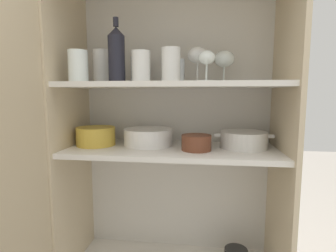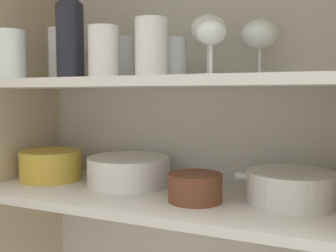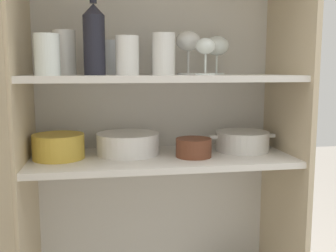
{
  "view_description": "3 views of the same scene",
  "coord_description": "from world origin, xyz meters",
  "px_view_note": "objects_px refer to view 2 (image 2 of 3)",
  "views": [
    {
      "loc": [
        0.12,
        -0.89,
        1.03
      ],
      "look_at": [
        -0.02,
        0.16,
        0.9
      ],
      "focal_mm": 28.0,
      "sensor_mm": 36.0,
      "label": 1
    },
    {
      "loc": [
        0.39,
        -0.65,
        1.04
      ],
      "look_at": [
        -0.0,
        0.22,
        0.96
      ],
      "focal_mm": 42.0,
      "sensor_mm": 36.0,
      "label": 2
    },
    {
      "loc": [
        -0.19,
        -1.1,
        1.09
      ],
      "look_at": [
        0.03,
        0.22,
        0.9
      ],
      "focal_mm": 42.0,
      "sensor_mm": 36.0,
      "label": 3
    }
  ],
  "objects_px": {
    "casserole_dish": "(291,187)",
    "plate_stack_white": "(129,171)",
    "wine_bottle": "(70,34)",
    "serving_bowl_small": "(195,186)",
    "mixing_bowl_large": "(51,164)"
  },
  "relations": [
    {
      "from": "wine_bottle",
      "to": "plate_stack_white",
      "type": "xyz_separation_m",
      "value": [
        0.1,
        0.1,
        -0.34
      ]
    },
    {
      "from": "plate_stack_white",
      "to": "casserole_dish",
      "type": "relative_size",
      "value": 0.88
    },
    {
      "from": "wine_bottle",
      "to": "plate_stack_white",
      "type": "distance_m",
      "value": 0.37
    },
    {
      "from": "serving_bowl_small",
      "to": "plate_stack_white",
      "type": "bearing_deg",
      "value": 159.54
    },
    {
      "from": "plate_stack_white",
      "to": "serving_bowl_small",
      "type": "distance_m",
      "value": 0.22
    },
    {
      "from": "plate_stack_white",
      "to": "serving_bowl_small",
      "type": "height_order",
      "value": "plate_stack_white"
    },
    {
      "from": "mixing_bowl_large",
      "to": "serving_bowl_small",
      "type": "bearing_deg",
      "value": -6.14
    },
    {
      "from": "mixing_bowl_large",
      "to": "casserole_dish",
      "type": "distance_m",
      "value": 0.63
    },
    {
      "from": "casserole_dish",
      "to": "plate_stack_white",
      "type": "bearing_deg",
      "value": 178.56
    },
    {
      "from": "mixing_bowl_large",
      "to": "plate_stack_white",
      "type": "bearing_deg",
      "value": 7.95
    },
    {
      "from": "wine_bottle",
      "to": "casserole_dish",
      "type": "xyz_separation_m",
      "value": [
        0.5,
        0.08,
        -0.34
      ]
    },
    {
      "from": "mixing_bowl_large",
      "to": "casserole_dish",
      "type": "relative_size",
      "value": 0.69
    },
    {
      "from": "wine_bottle",
      "to": "serving_bowl_small",
      "type": "height_order",
      "value": "wine_bottle"
    },
    {
      "from": "casserole_dish",
      "to": "mixing_bowl_large",
      "type": "bearing_deg",
      "value": -178.05
    },
    {
      "from": "plate_stack_white",
      "to": "casserole_dish",
      "type": "bearing_deg",
      "value": -1.44
    }
  ]
}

